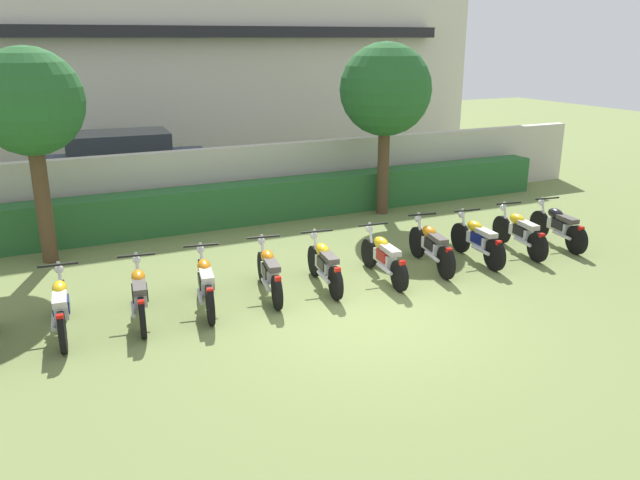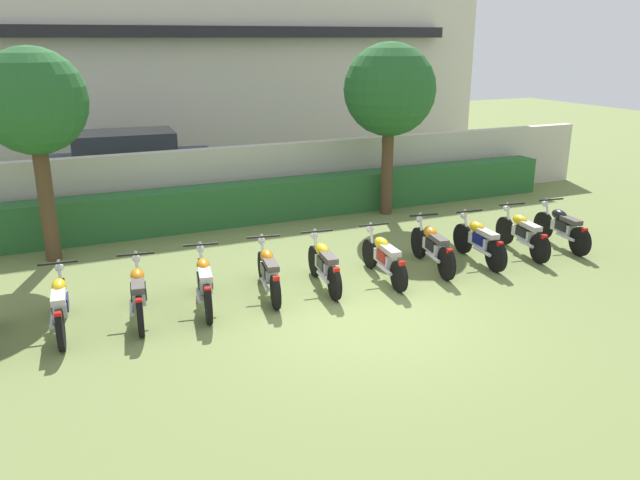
{
  "view_description": "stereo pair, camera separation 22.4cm",
  "coord_description": "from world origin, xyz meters",
  "px_view_note": "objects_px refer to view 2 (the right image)",
  "views": [
    {
      "loc": [
        -4.7,
        -8.27,
        4.34
      ],
      "look_at": [
        0.0,
        1.76,
        0.8
      ],
      "focal_mm": 35.64,
      "sensor_mm": 36.0,
      "label": 1
    },
    {
      "loc": [
        -4.5,
        -8.37,
        4.34
      ],
      "look_at": [
        0.0,
        1.76,
        0.8
      ],
      "focal_mm": 35.64,
      "sensor_mm": 36.0,
      "label": 2
    }
  ],
  "objects_px": {
    "motorcycle_in_row_5": "(324,264)",
    "motorcycle_in_row_7": "(432,246)",
    "tree_far_side": "(390,91)",
    "parked_car": "(131,166)",
    "tree_near_inspector": "(33,104)",
    "motorcycle_in_row_6": "(384,257)",
    "motorcycle_in_row_4": "(268,271)",
    "motorcycle_in_row_1": "(61,304)",
    "motorcycle_in_row_9": "(522,233)",
    "motorcycle_in_row_10": "(562,227)",
    "motorcycle_in_row_3": "(204,282)",
    "motorcycle_in_row_8": "(479,240)",
    "motorcycle_in_row_2": "(139,293)"
  },
  "relations": [
    {
      "from": "motorcycle_in_row_8",
      "to": "tree_far_side",
      "type": "bearing_deg",
      "value": 2.55
    },
    {
      "from": "motorcycle_in_row_3",
      "to": "motorcycle_in_row_4",
      "type": "bearing_deg",
      "value": -75.98
    },
    {
      "from": "motorcycle_in_row_3",
      "to": "motorcycle_in_row_7",
      "type": "height_order",
      "value": "same"
    },
    {
      "from": "parked_car",
      "to": "motorcycle_in_row_7",
      "type": "bearing_deg",
      "value": -57.79
    },
    {
      "from": "tree_far_side",
      "to": "motorcycle_in_row_4",
      "type": "distance_m",
      "value": 6.59
    },
    {
      "from": "tree_near_inspector",
      "to": "motorcycle_in_row_9",
      "type": "distance_m",
      "value": 10.08
    },
    {
      "from": "motorcycle_in_row_3",
      "to": "motorcycle_in_row_7",
      "type": "distance_m",
      "value": 4.55
    },
    {
      "from": "motorcycle_in_row_5",
      "to": "motorcycle_in_row_10",
      "type": "height_order",
      "value": "motorcycle_in_row_10"
    },
    {
      "from": "parked_car",
      "to": "motorcycle_in_row_4",
      "type": "height_order",
      "value": "parked_car"
    },
    {
      "from": "motorcycle_in_row_5",
      "to": "motorcycle_in_row_1",
      "type": "bearing_deg",
      "value": 97.06
    },
    {
      "from": "tree_near_inspector",
      "to": "motorcycle_in_row_5",
      "type": "distance_m",
      "value": 6.34
    },
    {
      "from": "motorcycle_in_row_2",
      "to": "motorcycle_in_row_6",
      "type": "height_order",
      "value": "motorcycle_in_row_2"
    },
    {
      "from": "motorcycle_in_row_1",
      "to": "motorcycle_in_row_8",
      "type": "distance_m",
      "value": 7.86
    },
    {
      "from": "motorcycle_in_row_6",
      "to": "motorcycle_in_row_5",
      "type": "bearing_deg",
      "value": 91.13
    },
    {
      "from": "motorcycle_in_row_5",
      "to": "tree_far_side",
      "type": "bearing_deg",
      "value": -34.77
    },
    {
      "from": "parked_car",
      "to": "tree_near_inspector",
      "type": "bearing_deg",
      "value": -112.44
    },
    {
      "from": "motorcycle_in_row_9",
      "to": "motorcycle_in_row_10",
      "type": "distance_m",
      "value": 1.07
    },
    {
      "from": "tree_far_side",
      "to": "motorcycle_in_row_10",
      "type": "bearing_deg",
      "value": -61.96
    },
    {
      "from": "motorcycle_in_row_2",
      "to": "motorcycle_in_row_8",
      "type": "height_order",
      "value": "motorcycle_in_row_8"
    },
    {
      "from": "parked_car",
      "to": "motorcycle_in_row_9",
      "type": "distance_m",
      "value": 10.67
    },
    {
      "from": "parked_car",
      "to": "motorcycle_in_row_7",
      "type": "distance_m",
      "value": 9.42
    },
    {
      "from": "motorcycle_in_row_3",
      "to": "motorcycle_in_row_2",
      "type": "bearing_deg",
      "value": 101.35
    },
    {
      "from": "parked_car",
      "to": "motorcycle_in_row_6",
      "type": "bearing_deg",
      "value": -64.65
    },
    {
      "from": "motorcycle_in_row_4",
      "to": "motorcycle_in_row_5",
      "type": "xyz_separation_m",
      "value": [
        1.04,
        -0.08,
        0.0
      ]
    },
    {
      "from": "parked_car",
      "to": "motorcycle_in_row_4",
      "type": "xyz_separation_m",
      "value": [
        1.13,
        -8.22,
        -0.5
      ]
    },
    {
      "from": "tree_near_inspector",
      "to": "motorcycle_in_row_8",
      "type": "bearing_deg",
      "value": -24.89
    },
    {
      "from": "parked_car",
      "to": "tree_near_inspector",
      "type": "relative_size",
      "value": 1.09
    },
    {
      "from": "tree_near_inspector",
      "to": "motorcycle_in_row_2",
      "type": "bearing_deg",
      "value": -72.33
    },
    {
      "from": "motorcycle_in_row_3",
      "to": "motorcycle_in_row_10",
      "type": "height_order",
      "value": "motorcycle_in_row_3"
    },
    {
      "from": "tree_near_inspector",
      "to": "motorcycle_in_row_6",
      "type": "height_order",
      "value": "tree_near_inspector"
    },
    {
      "from": "motorcycle_in_row_6",
      "to": "motorcycle_in_row_8",
      "type": "bearing_deg",
      "value": -83.35
    },
    {
      "from": "parked_car",
      "to": "motorcycle_in_row_5",
      "type": "distance_m",
      "value": 8.59
    },
    {
      "from": "motorcycle_in_row_2",
      "to": "parked_car",
      "type": "bearing_deg",
      "value": 0.1
    },
    {
      "from": "motorcycle_in_row_1",
      "to": "motorcycle_in_row_4",
      "type": "relative_size",
      "value": 1.05
    },
    {
      "from": "motorcycle_in_row_8",
      "to": "motorcycle_in_row_9",
      "type": "xyz_separation_m",
      "value": [
        1.17,
        0.08,
        -0.01
      ]
    },
    {
      "from": "parked_car",
      "to": "motorcycle_in_row_1",
      "type": "distance_m",
      "value": 8.63
    },
    {
      "from": "tree_far_side",
      "to": "motorcycle_in_row_7",
      "type": "bearing_deg",
      "value": -107.02
    },
    {
      "from": "parked_car",
      "to": "motorcycle_in_row_6",
      "type": "height_order",
      "value": "parked_car"
    },
    {
      "from": "motorcycle_in_row_2",
      "to": "motorcycle_in_row_9",
      "type": "relative_size",
      "value": 0.98
    },
    {
      "from": "tree_near_inspector",
      "to": "motorcycle_in_row_3",
      "type": "distance_m",
      "value": 5.04
    },
    {
      "from": "motorcycle_in_row_9",
      "to": "tree_far_side",
      "type": "bearing_deg",
      "value": 22.69
    },
    {
      "from": "tree_far_side",
      "to": "motorcycle_in_row_5",
      "type": "xyz_separation_m",
      "value": [
        -3.55,
        -3.99,
        -2.66
      ]
    },
    {
      "from": "motorcycle_in_row_3",
      "to": "motorcycle_in_row_8",
      "type": "relative_size",
      "value": 1.04
    },
    {
      "from": "parked_car",
      "to": "tree_far_side",
      "type": "relative_size",
      "value": 1.08
    },
    {
      "from": "tree_far_side",
      "to": "motorcycle_in_row_8",
      "type": "distance_m",
      "value": 4.82
    },
    {
      "from": "tree_far_side",
      "to": "motorcycle_in_row_6",
      "type": "distance_m",
      "value": 5.41
    },
    {
      "from": "motorcycle_in_row_8",
      "to": "motorcycle_in_row_10",
      "type": "height_order",
      "value": "motorcycle_in_row_8"
    },
    {
      "from": "motorcycle_in_row_5",
      "to": "motorcycle_in_row_7",
      "type": "distance_m",
      "value": 2.35
    },
    {
      "from": "motorcycle_in_row_8",
      "to": "tree_near_inspector",
      "type": "bearing_deg",
      "value": 69.63
    },
    {
      "from": "motorcycle_in_row_5",
      "to": "motorcycle_in_row_6",
      "type": "bearing_deg",
      "value": -87.18
    }
  ]
}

